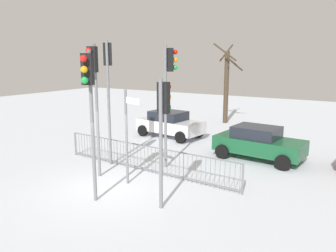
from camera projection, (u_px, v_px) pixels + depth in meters
name	position (u px, v px, depth m)	size (l,w,h in m)	color
ground_plane	(111.00, 188.00, 11.44)	(60.00, 60.00, 0.00)	silver
traffic_light_rear_right	(163.00, 114.00, 9.47)	(0.33, 0.57, 3.85)	slate
traffic_light_foreground_left	(94.00, 82.00, 11.75)	(0.37, 0.55, 4.92)	slate
traffic_light_mid_left	(108.00, 75.00, 13.42)	(0.43, 0.50, 5.12)	slate
traffic_light_mid_right	(89.00, 93.00, 9.63)	(0.39, 0.54, 4.65)	slate
traffic_light_foreground_right	(169.00, 80.00, 12.99)	(0.44, 0.49, 4.90)	slate
direction_sign_post	(127.00, 133.00, 11.45)	(0.77, 0.23, 3.37)	slate
pedestrian_guard_railing	(144.00, 158.00, 13.01)	(8.22, 0.46, 1.07)	slate
car_white_far	(170.00, 124.00, 18.83)	(3.97, 2.29, 1.47)	silver
car_green_trailing	(258.00, 142.00, 14.58)	(3.94, 2.21, 1.47)	#195933
bare_tree_left	(226.00, 84.00, 22.56)	(1.69, 1.68, 5.42)	#473828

